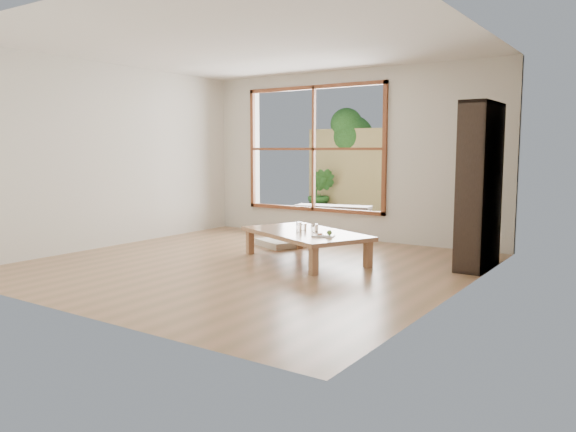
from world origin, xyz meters
name	(u,v)px	position (x,y,z in m)	size (l,w,h in m)	color
ground	(252,264)	(0.00, 0.00, 0.00)	(5.00, 5.00, 0.00)	#A07250
low_table	(305,235)	(0.40, 0.58, 0.32)	(1.92, 1.56, 0.37)	tan
floor_cushion	(284,243)	(-0.43, 1.32, 0.05)	(0.63, 0.63, 0.09)	beige
bookshelf	(480,186)	(2.33, 1.32, 0.96)	(0.31, 0.87, 1.93)	black
glass_tall	(299,227)	(0.36, 0.49, 0.43)	(0.07, 0.07, 0.13)	silver
glass_mid	(315,228)	(0.54, 0.59, 0.42)	(0.07, 0.07, 0.10)	silver
glass_short	(314,228)	(0.47, 0.67, 0.41)	(0.06, 0.06, 0.08)	silver
glass_small	(304,227)	(0.33, 0.66, 0.41)	(0.07, 0.07, 0.09)	silver
food_tray	(324,235)	(0.81, 0.35, 0.39)	(0.29, 0.24, 0.08)	white
deck	(347,227)	(-0.60, 3.56, 0.00)	(2.80, 2.00, 0.05)	#3A322A
garden_bench	(333,209)	(-0.61, 3.08, 0.38)	(1.35, 0.67, 0.41)	black
bamboo_fence	(372,175)	(-0.60, 4.56, 0.90)	(2.80, 0.06, 1.80)	tan
shrub_right	(412,203)	(0.35, 4.25, 0.44)	(0.74, 0.65, 0.83)	#2B6A27
shrub_left	(321,193)	(-1.58, 4.30, 0.52)	(0.55, 0.44, 0.99)	#2B6A27
garden_tree	(348,138)	(-1.28, 4.86, 1.63)	(1.04, 0.85, 2.22)	#4C3D2D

